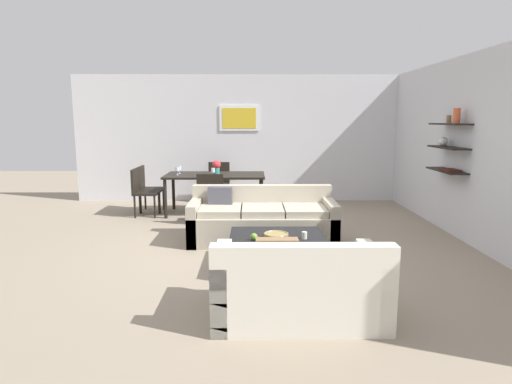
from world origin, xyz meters
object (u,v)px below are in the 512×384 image
(apple_on_coffee_table, at_px, (254,237))
(dining_chair_foot, at_px, (211,195))
(loveseat_white, at_px, (298,286))
(dining_chair_left_near, at_px, (142,189))
(candle_jar, at_px, (304,235))
(dining_table, at_px, (215,178))
(dining_chair_head, at_px, (219,181))
(decorative_bowl, at_px, (276,235))
(wine_glass_left_near, at_px, (177,169))
(wine_glass_left_far, at_px, (179,168))
(dining_chair_left_far, at_px, (147,186))
(centerpiece_vase, at_px, (216,166))
(sofa_beige, at_px, (262,221))
(wine_glass_foot, at_px, (213,171))
(coffee_table, at_px, (277,252))
(wine_glass_head, at_px, (217,165))

(apple_on_coffee_table, distance_m, dining_chair_foot, 2.42)
(loveseat_white, bearing_deg, apple_on_coffee_table, 107.96)
(dining_chair_left_near, bearing_deg, candle_jar, -47.81)
(dining_table, relative_size, dining_chair_head, 2.10)
(loveseat_white, xyz_separation_m, decorative_bowl, (-0.13, 1.28, 0.12))
(wine_glass_left_near, bearing_deg, wine_glass_left_far, 90.00)
(dining_chair_left_far, distance_m, centerpiece_vase, 1.45)
(decorative_bowl, xyz_separation_m, centerpiece_vase, (-0.95, 3.05, 0.49))
(centerpiece_vase, bearing_deg, candle_jar, -67.37)
(loveseat_white, xyz_separation_m, candle_jar, (0.20, 1.26, 0.13))
(dining_chair_left_far, bearing_deg, decorative_bowl, -55.11)
(sofa_beige, xyz_separation_m, loveseat_white, (0.27, -2.53, 0.00))
(dining_table, distance_m, dining_chair_left_near, 1.36)
(loveseat_white, bearing_deg, dining_table, 104.22)
(dining_chair_left_near, height_order, wine_glass_foot, wine_glass_foot)
(dining_chair_left_near, bearing_deg, apple_on_coffee_table, -55.39)
(dining_chair_left_far, bearing_deg, centerpiece_vase, -11.05)
(decorative_bowl, height_order, wine_glass_left_far, wine_glass_left_far)
(wine_glass_left_near, bearing_deg, centerpiece_vase, 4.71)
(dining_chair_left_near, bearing_deg, wine_glass_foot, -8.42)
(candle_jar, height_order, dining_table, dining_table)
(coffee_table, relative_size, dining_chair_left_far, 1.29)
(apple_on_coffee_table, xyz_separation_m, wine_glass_foot, (-0.72, 2.78, 0.45))
(sofa_beige, distance_m, candle_jar, 1.36)
(dining_chair_head, distance_m, wine_glass_head, 0.60)
(sofa_beige, bearing_deg, wine_glass_left_near, 131.08)
(decorative_bowl, bearing_deg, centerpiece_vase, 107.26)
(sofa_beige, xyz_separation_m, dining_table, (-0.84, 1.87, 0.39))
(coffee_table, distance_m, decorative_bowl, 0.23)
(candle_jar, bearing_deg, wine_glass_left_far, 121.64)
(dining_table, height_order, dining_chair_head, dining_chair_head)
(wine_glass_left_near, bearing_deg, decorative_bowl, -60.88)
(apple_on_coffee_table, relative_size, centerpiece_vase, 0.31)
(sofa_beige, relative_size, decorative_bowl, 7.18)
(coffee_table, xyz_separation_m, wine_glass_left_near, (-1.68, 2.95, 0.67))
(decorative_bowl, xyz_separation_m, wine_glass_foot, (-0.98, 2.70, 0.45))
(dining_chair_left_near, distance_m, wine_glass_left_far, 0.80)
(loveseat_white, bearing_deg, dining_chair_left_near, 120.31)
(sofa_beige, distance_m, coffee_table, 1.21)
(wine_glass_head, bearing_deg, candle_jar, -69.60)
(decorative_bowl, bearing_deg, wine_glass_head, 105.61)
(coffee_table, distance_m, candle_jar, 0.40)
(dining_table, bearing_deg, wine_glass_foot, -90.00)
(dining_chair_left_near, bearing_deg, wine_glass_left_near, 8.32)
(sofa_beige, bearing_deg, loveseat_white, -83.87)
(apple_on_coffee_table, bearing_deg, wine_glass_head, 101.36)
(decorative_bowl, xyz_separation_m, dining_chair_foot, (-0.98, 2.23, 0.09))
(wine_glass_left_far, distance_m, centerpiece_vase, 0.74)
(coffee_table, xyz_separation_m, dining_chair_head, (-1.00, 3.94, 0.31))
(candle_jar, relative_size, dining_chair_head, 0.10)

